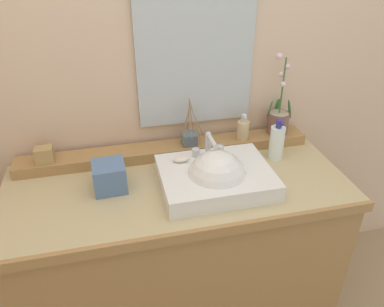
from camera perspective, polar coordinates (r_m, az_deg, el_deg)
wall_back at (r=1.77m, az=-5.49°, el=18.20°), size 3.09×0.20×2.78m
vanity_cabinet at (r=1.88m, az=-2.01°, el=-14.99°), size 1.45×0.63×0.85m
back_ledge at (r=1.79m, az=-3.80°, el=0.48°), size 1.37×0.12×0.05m
sink_basin at (r=1.57m, az=3.70°, el=-3.82°), size 0.46×0.36×0.28m
soap_bar at (r=1.60m, az=-1.69°, el=-0.83°), size 0.07×0.04×0.02m
potted_plant at (r=1.91m, az=12.96°, el=5.31°), size 0.13×0.11×0.40m
soap_dispenser at (r=1.83m, az=7.74°, el=3.66°), size 0.06×0.06×0.13m
reed_diffuser at (r=1.77m, az=-0.42°, el=2.37°), size 0.10×0.09×0.24m
trinket_box at (r=1.75m, az=-21.46°, el=-0.20°), size 0.08×0.06×0.07m
lotion_bottle at (r=1.78m, az=12.72°, el=1.71°), size 0.07×0.07×0.20m
tissue_box at (r=1.58m, az=-12.40°, el=-3.42°), size 0.13×0.13×0.12m
mirror at (r=1.72m, az=0.55°, el=13.89°), size 0.53×0.02×0.59m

